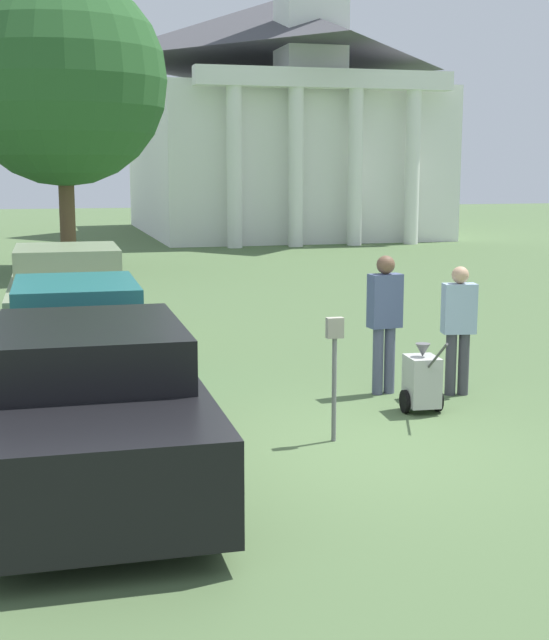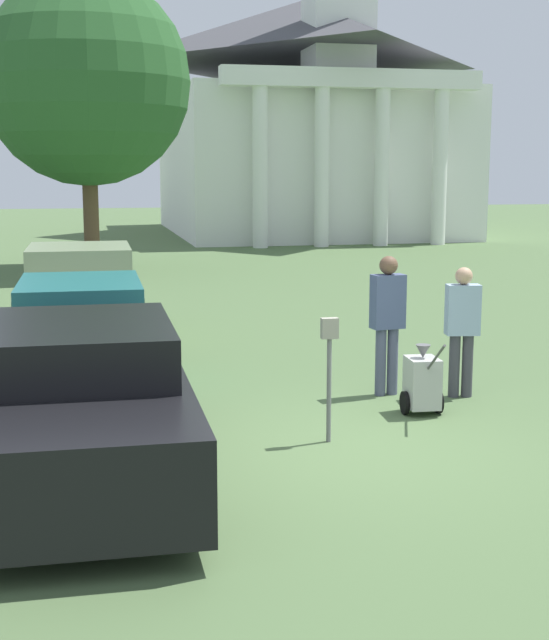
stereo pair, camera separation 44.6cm
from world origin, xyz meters
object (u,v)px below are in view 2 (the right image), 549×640
(parked_car_teal, at_px, (82,338))
(parking_meter, at_px, (329,356))
(person_worker, at_px, (388,316))
(parked_car_black, at_px, (83,399))
(church, at_px, (304,110))
(person_supervisor, at_px, (462,324))
(parked_car_sage, at_px, (81,296))
(equipment_cart, at_px, (422,382))

(parked_car_teal, xyz_separation_m, parking_meter, (2.57, -2.99, 0.26))
(parked_car_teal, distance_m, person_worker, 4.05)
(parking_meter, bearing_deg, parked_car_black, -172.28)
(parking_meter, xyz_separation_m, church, (7.53, 31.18, 4.62))
(parking_meter, distance_m, person_supervisor, 2.65)
(parked_car_teal, distance_m, church, 30.34)
(parked_car_sage, relative_size, church, 0.21)
(parked_car_black, bearing_deg, parked_car_sage, 90.64)
(parked_car_black, xyz_separation_m, parked_car_teal, (-0.00, 3.34, -0.03))
(parked_car_teal, relative_size, parking_meter, 3.73)
(person_supervisor, bearing_deg, church, -91.02)
(equipment_cart, bearing_deg, parked_car_black, -159.47)
(parking_meter, relative_size, person_supervisor, 0.81)
(parked_car_teal, distance_m, parking_meter, 3.95)
(person_worker, xyz_separation_m, equipment_cart, (0.11, -0.96, -0.65))
(church, bearing_deg, parked_car_sage, -112.28)
(equipment_cart, bearing_deg, parked_car_teal, 155.40)
(parked_car_sage, relative_size, equipment_cart, 4.85)
(parked_car_teal, bearing_deg, parked_car_black, -89.36)
(parked_car_teal, relative_size, parked_car_sage, 1.05)
(parking_meter, bearing_deg, church, 76.42)
(parking_meter, relative_size, person_worker, 0.75)
(person_worker, relative_size, equipment_cart, 1.82)
(parked_car_sage, xyz_separation_m, parking_meter, (2.57, -6.52, 0.19))
(parking_meter, distance_m, person_worker, 2.21)
(church, bearing_deg, equipment_cart, -101.43)
(equipment_cart, bearing_deg, parked_car_sage, 128.79)
(parked_car_sage, bearing_deg, church, 68.36)
(parked_car_teal, bearing_deg, church, 70.92)
(parked_car_teal, height_order, equipment_cart, parked_car_teal)
(parking_meter, height_order, equipment_cart, parking_meter)
(parked_car_sage, xyz_separation_m, person_supervisor, (4.76, -5.02, 0.20))
(parked_car_sage, height_order, church, church)
(parked_car_black, height_order, parking_meter, parked_car_black)
(person_worker, distance_m, equipment_cart, 1.17)
(parked_car_black, relative_size, parking_meter, 3.87)
(parked_car_teal, height_order, person_worker, person_worker)
(parked_car_black, distance_m, parked_car_teal, 3.34)
(parked_car_black, relative_size, church, 0.23)
(parked_car_teal, height_order, person_supervisor, person_supervisor)
(parked_car_black, xyz_separation_m, parking_meter, (2.57, 0.35, 0.24))
(parked_car_black, height_order, person_supervisor, person_supervisor)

